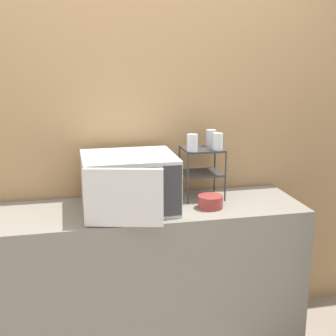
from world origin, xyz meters
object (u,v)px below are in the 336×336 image
Objects in this scene: glass_back_right at (211,138)px; glass_front_right at (217,141)px; bowl at (210,202)px; glass_front_left at (192,143)px; dish_rack at (202,162)px; microwave at (129,183)px.

glass_back_right is 1.00× the size of glass_front_right.
glass_front_right reaches higher than bowl.
glass_front_left is at bearing -140.83° from glass_back_right.
glass_front_left is at bearing -177.21° from glass_front_right.
glass_back_right is at bearing 39.06° from dish_rack.
glass_back_right is 0.43m from bowl.
dish_rack is 0.17m from glass_back_right.
microwave is at bearing -163.50° from dish_rack.
bowl is at bearing -107.02° from glass_back_right.
microwave is 5.49× the size of glass_back_right.
bowl is (-0.08, -0.27, -0.33)m from glass_back_right.
dish_rack is at bearing 87.47° from bowl.
dish_rack is 0.18m from glass_front_left.
glass_front_left is (0.39, 0.07, 0.20)m from microwave.
glass_back_right is 0.70× the size of bowl.
glass_front_right reaches higher than dish_rack.
glass_front_right is at bearing -38.96° from dish_rack.
dish_rack is 3.05× the size of glass_front_left.
microwave is at bearing 171.55° from bowl.
microwave is 1.80× the size of dish_rack.
dish_rack is (0.47, 0.14, 0.06)m from microwave.
microwave is 3.86× the size of bowl.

